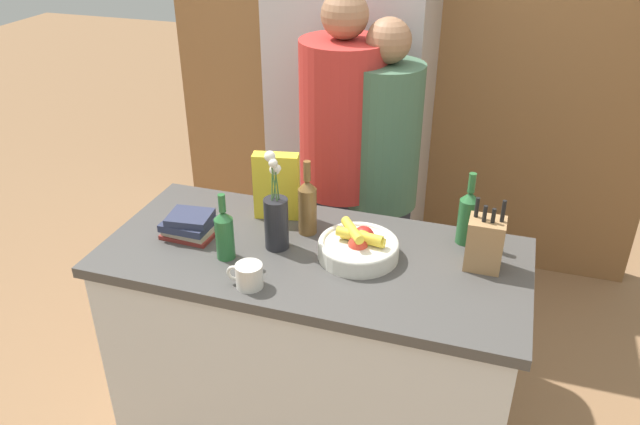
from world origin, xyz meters
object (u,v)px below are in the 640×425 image
bottle_wine (224,233)px  book_stack (189,225)px  fruit_bowl (359,246)px  person_in_blue (382,177)px  flower_vase (276,218)px  cereal_box (277,186)px  refrigerator (353,116)px  bottle_vinegar (307,205)px  person_at_sink (342,162)px  bottle_oil (468,216)px  coffee_mug (248,276)px  knife_block (485,243)px

bottle_wine → book_stack: bearing=154.0°
fruit_bowl → person_in_blue: bearing=95.6°
person_in_blue → flower_vase: bearing=-130.6°
fruit_bowl → book_stack: fruit_bowl is taller
cereal_box → bottle_wine: size_ratio=1.07×
fruit_bowl → flower_vase: (-0.30, -0.03, 0.08)m
refrigerator → bottle_vinegar: bearing=-83.6°
person_at_sink → bottle_wine: bearing=-124.8°
bottle_vinegar → person_in_blue: person_in_blue is taller
fruit_bowl → bottle_oil: size_ratio=1.03×
fruit_bowl → cereal_box: (-0.38, 0.19, 0.09)m
bottle_vinegar → person_at_sink: person_at_sink is taller
coffee_mug → refrigerator: bearing=92.0°
cereal_box → person_in_blue: person_in_blue is taller
bottle_vinegar → person_in_blue: size_ratio=0.19×
cereal_box → book_stack: (-0.26, -0.24, -0.09)m
fruit_bowl → person_at_sink: 0.69m
knife_block → book_stack: bearing=-173.5°
coffee_mug → bottle_wine: 0.21m
refrigerator → bottle_oil: bearing=-55.0°
knife_block → person_in_blue: bearing=130.1°
book_stack → person_in_blue: size_ratio=0.12×
knife_block → bottle_wine: 0.90m
knife_block → bottle_vinegar: (-0.65, 0.04, 0.02)m
refrigerator → bottle_oil: (0.70, -1.00, 0.05)m
flower_vase → cereal_box: flower_vase is taller
flower_vase → person_at_sink: bearing=85.4°
fruit_bowl → flower_vase: flower_vase is taller
fruit_bowl → bottle_vinegar: size_ratio=0.97×
book_stack → coffee_mug: bearing=-34.3°
book_stack → fruit_bowl: bearing=4.7°
bottle_wine → person_in_blue: person_in_blue is taller
cereal_box → bottle_vinegar: size_ratio=0.90×
cereal_box → book_stack: cereal_box is taller
flower_vase → bottle_oil: (0.65, 0.25, -0.01)m
knife_block → person_at_sink: (-0.67, 0.58, -0.04)m
bottle_vinegar → person_at_sink: (-0.02, 0.54, -0.06)m
book_stack → bottle_vinegar: bottle_vinegar is taller
bottle_vinegar → bottle_wine: size_ratio=1.18×
bottle_vinegar → person_at_sink: 0.54m
flower_vase → bottle_wine: bearing=-141.0°
refrigerator → fruit_bowl: size_ratio=6.56×
person_in_blue → bottle_vinegar: bearing=-128.2°
refrigerator → knife_block: size_ratio=7.17×
bottle_oil → person_in_blue: size_ratio=0.18×
fruit_bowl → book_stack: size_ratio=1.46×
bottle_vinegar → flower_vase: bearing=-118.6°
bottle_oil → flower_vase: bearing=-159.4°
flower_vase → coffee_mug: bearing=-89.9°
knife_block → bottle_wine: knife_block is taller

